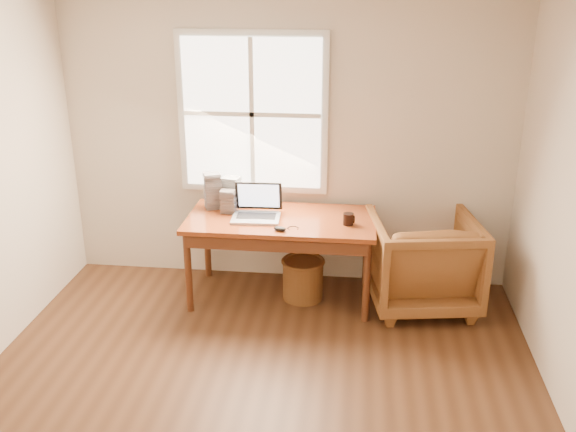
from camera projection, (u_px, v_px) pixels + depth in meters
name	position (u px, v px, depth m)	size (l,w,h in m)	color
room_shell	(242.00, 227.00, 3.72)	(4.04, 4.54, 2.64)	#50301B
desk	(281.00, 220.00, 5.45)	(1.60, 0.80, 0.04)	brown
armchair	(422.00, 261.00, 5.44)	(0.87, 0.89, 0.81)	brown
wicker_stool	(303.00, 279.00, 5.63)	(0.35, 0.35, 0.35)	brown
laptop	(256.00, 203.00, 5.35)	(0.39, 0.41, 0.29)	#A8ABAF
mouse	(280.00, 229.00, 5.16)	(0.11, 0.06, 0.04)	black
coffee_mug	(348.00, 219.00, 5.28)	(0.09, 0.09, 0.10)	black
cd_stack_a	(232.00, 192.00, 5.64)	(0.14, 0.13, 0.28)	#ABB1B6
cd_stack_b	(229.00, 202.00, 5.53)	(0.13, 0.11, 0.20)	#29292E
cd_stack_c	(213.00, 191.00, 5.61)	(0.14, 0.13, 0.32)	#92919D
cd_stack_d	(250.00, 197.00, 5.70)	(0.13, 0.11, 0.16)	silver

